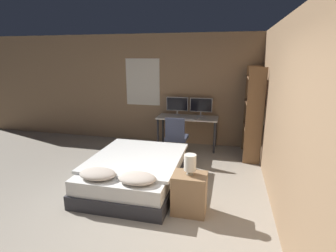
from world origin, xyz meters
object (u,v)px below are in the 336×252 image
object	(u,v)px
bedside_lamp	(190,163)
bookshelf	(254,110)
monitor_left	(177,105)
office_chair	(176,142)
keyboard	(186,118)
nightstand	(189,193)
desk	(187,121)
monitor_right	(201,106)
bed	(135,172)
computer_mouse	(198,119)

from	to	relation	value
bedside_lamp	bookshelf	bearing A→B (deg)	67.54
monitor_left	office_chair	xyz separation A→B (m)	(0.17, -0.96, -0.63)
keyboard	nightstand	bearing A→B (deg)	-79.28
desk	keyboard	size ratio (longest dim) A/B	3.90
desk	bookshelf	xyz separation A→B (m)	(1.46, -0.36, 0.40)
keyboard	office_chair	world-z (taller)	office_chair
nightstand	monitor_left	size ratio (longest dim) A/B	1.09
monitor_right	bedside_lamp	bearing A→B (deg)	-86.30
monitor_left	keyboard	bearing A→B (deg)	-52.70
keyboard	office_chair	bearing A→B (deg)	-101.40
nightstand	monitor_right	distance (m)	3.01
monitor_right	bookshelf	size ratio (longest dim) A/B	0.27
monitor_right	bed	bearing A→B (deg)	-109.73
nightstand	desk	size ratio (longest dim) A/B	0.41
monitor_right	office_chair	size ratio (longest dim) A/B	0.57
monitor_right	computer_mouse	bearing A→B (deg)	-92.58
bed	nightstand	bearing A→B (deg)	-29.41
keyboard	office_chair	size ratio (longest dim) A/B	0.39
bedside_lamp	nightstand	bearing A→B (deg)	0.00
keyboard	bed	bearing A→B (deg)	-105.63
monitor_right	nightstand	bearing A→B (deg)	-86.30
nightstand	bed	bearing A→B (deg)	150.59
nightstand	computer_mouse	bearing A→B (deg)	94.64
desk	computer_mouse	bearing A→B (deg)	-34.66
bedside_lamp	bookshelf	size ratio (longest dim) A/B	0.15
bedside_lamp	bookshelf	world-z (taller)	bookshelf
monitor_right	keyboard	world-z (taller)	monitor_right
bookshelf	office_chair	bearing A→B (deg)	-165.32
bed	nightstand	xyz separation A→B (m)	(1.03, -0.58, 0.04)
desk	office_chair	size ratio (longest dim) A/B	1.53
bedside_lamp	office_chair	world-z (taller)	office_chair
desk	monitor_left	xyz separation A→B (m)	(-0.29, 0.19, 0.35)
bedside_lamp	computer_mouse	distance (m)	2.54
monitor_left	monitor_right	distance (m)	0.58
monitor_right	desk	bearing A→B (deg)	-146.49
computer_mouse	bookshelf	world-z (taller)	bookshelf
bedside_lamp	keyboard	distance (m)	2.58
monitor_left	keyboard	size ratio (longest dim) A/B	1.45
bed	monitor_right	distance (m)	2.60
nightstand	computer_mouse	world-z (taller)	computer_mouse
nightstand	office_chair	bearing A→B (deg)	106.98
nightstand	office_chair	world-z (taller)	office_chair
desk	monitor_right	distance (m)	0.50
bed	bookshelf	bearing A→B (deg)	41.73
bed	computer_mouse	world-z (taller)	computer_mouse
nightstand	office_chair	size ratio (longest dim) A/B	0.62
desk	office_chair	bearing A→B (deg)	-98.64
bed	monitor_left	xyz separation A→B (m)	(0.26, 2.34, 0.77)
office_chair	monitor_left	bearing A→B (deg)	100.29
nightstand	computer_mouse	xyz separation A→B (m)	(-0.21, 2.53, 0.49)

